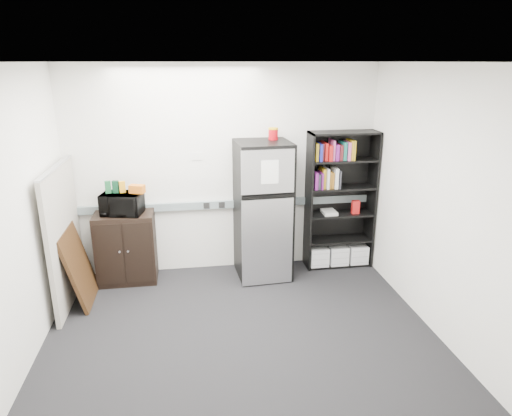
% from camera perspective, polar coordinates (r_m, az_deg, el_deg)
% --- Properties ---
extents(floor, '(4.00, 4.00, 0.00)m').
position_cam_1_polar(floor, '(4.88, -1.75, -15.78)').
color(floor, black).
rests_on(floor, ground).
extents(wall_back, '(4.00, 0.02, 2.70)m').
position_cam_1_polar(wall_back, '(5.96, -3.96, 4.69)').
color(wall_back, white).
rests_on(wall_back, floor).
extents(wall_right, '(0.02, 3.50, 2.70)m').
position_cam_1_polar(wall_right, '(4.93, 21.84, 0.59)').
color(wall_right, white).
rests_on(wall_right, floor).
extents(wall_left, '(0.02, 3.50, 2.70)m').
position_cam_1_polar(wall_left, '(4.52, -27.97, -1.74)').
color(wall_left, white).
rests_on(wall_left, floor).
extents(ceiling, '(4.00, 3.50, 0.02)m').
position_cam_1_polar(ceiling, '(4.06, -2.12, 17.78)').
color(ceiling, white).
rests_on(ceiling, wall_back).
extents(electrical_raceway, '(3.92, 0.05, 0.10)m').
position_cam_1_polar(electrical_raceway, '(6.05, -3.85, 0.48)').
color(electrical_raceway, gray).
rests_on(electrical_raceway, wall_back).
extents(wall_note, '(0.14, 0.00, 0.10)m').
position_cam_1_polar(wall_note, '(5.90, -7.41, 6.42)').
color(wall_note, white).
rests_on(wall_note, wall_back).
extents(bookshelf, '(0.90, 0.34, 1.85)m').
position_cam_1_polar(bookshelf, '(6.21, 10.46, 0.81)').
color(bookshelf, black).
rests_on(bookshelf, floor).
extents(cubicle_partition, '(0.06, 1.30, 1.62)m').
position_cam_1_polar(cubicle_partition, '(5.64, -22.85, -3.22)').
color(cubicle_partition, '#A7A094').
rests_on(cubicle_partition, floor).
extents(cabinet, '(0.73, 0.48, 0.91)m').
position_cam_1_polar(cabinet, '(6.03, -15.90, -4.76)').
color(cabinet, black).
rests_on(cabinet, floor).
extents(microwave, '(0.54, 0.42, 0.27)m').
position_cam_1_polar(microwave, '(5.82, -16.40, 0.52)').
color(microwave, black).
rests_on(microwave, cabinet).
extents(snack_box_a, '(0.08, 0.06, 0.15)m').
position_cam_1_polar(snack_box_a, '(5.82, -18.01, 2.50)').
color(snack_box_a, '#18542D').
rests_on(snack_box_a, microwave).
extents(snack_box_b, '(0.08, 0.06, 0.15)m').
position_cam_1_polar(snack_box_b, '(5.81, -17.15, 2.55)').
color(snack_box_b, '#0C371F').
rests_on(snack_box_b, microwave).
extents(snack_box_c, '(0.08, 0.06, 0.14)m').
position_cam_1_polar(snack_box_c, '(5.80, -16.37, 2.54)').
color(snack_box_c, orange).
rests_on(snack_box_c, microwave).
extents(snack_bag, '(0.20, 0.15, 0.10)m').
position_cam_1_polar(snack_bag, '(5.74, -14.64, 2.31)').
color(snack_bag, orange).
rests_on(snack_bag, microwave).
extents(refrigerator, '(0.70, 0.73, 1.77)m').
position_cam_1_polar(refrigerator, '(5.83, 0.88, -0.33)').
color(refrigerator, black).
rests_on(refrigerator, floor).
extents(coffee_can, '(0.12, 0.12, 0.17)m').
position_cam_1_polar(coffee_can, '(5.75, 2.17, 9.37)').
color(coffee_can, '#AB0710').
rests_on(coffee_can, refrigerator).
extents(framed_poster, '(0.26, 0.71, 0.89)m').
position_cam_1_polar(framed_poster, '(5.68, -21.26, -6.74)').
color(framed_poster, black).
rests_on(framed_poster, floor).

